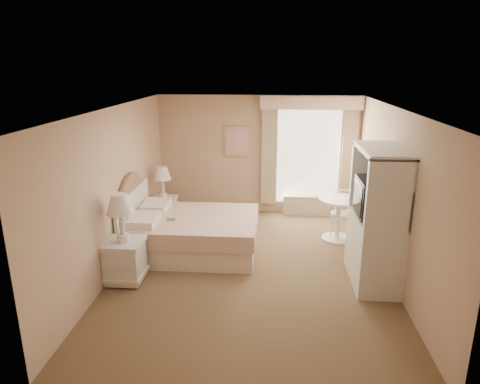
# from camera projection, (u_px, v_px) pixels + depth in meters

# --- Properties ---
(room) EXTENTS (4.21, 5.51, 2.51)m
(room) POSITION_uv_depth(u_px,v_px,m) (252.00, 193.00, 6.42)
(room) COLOR brown
(room) RESTS_ON ground
(window) EXTENTS (2.05, 0.22, 2.51)m
(window) POSITION_uv_depth(u_px,v_px,m) (309.00, 153.00, 8.85)
(window) COLOR white
(window) RESTS_ON room
(framed_art) EXTENTS (0.52, 0.04, 0.62)m
(framed_art) POSITION_uv_depth(u_px,v_px,m) (237.00, 141.00, 8.96)
(framed_art) COLOR tan
(framed_art) RESTS_ON room
(bed) EXTENTS (2.13, 1.66, 1.47)m
(bed) POSITION_uv_depth(u_px,v_px,m) (188.00, 232.00, 7.30)
(bed) COLOR #DAA68E
(bed) RESTS_ON room
(nightstand_near) EXTENTS (0.55, 0.55, 1.33)m
(nightstand_near) POSITION_uv_depth(u_px,v_px,m) (124.00, 250.00, 6.24)
(nightstand_near) COLOR silver
(nightstand_near) RESTS_ON room
(nightstand_far) EXTENTS (0.49, 0.49, 1.18)m
(nightstand_far) POSITION_uv_depth(u_px,v_px,m) (164.00, 203.00, 8.49)
(nightstand_far) COLOR silver
(nightstand_far) RESTS_ON room
(round_table) EXTENTS (0.74, 0.74, 0.79)m
(round_table) POSITION_uv_depth(u_px,v_px,m) (339.00, 212.00, 7.75)
(round_table) COLOR silver
(round_table) RESTS_ON room
(cafe_chair) EXTENTS (0.53, 0.53, 0.88)m
(cafe_chair) POSITION_uv_depth(u_px,v_px,m) (343.00, 209.00, 7.95)
(cafe_chair) COLOR silver
(cafe_chair) RESTS_ON room
(armoire) EXTENTS (0.60, 1.21, 2.01)m
(armoire) POSITION_uv_depth(u_px,v_px,m) (376.00, 228.00, 6.16)
(armoire) COLOR silver
(armoire) RESTS_ON room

